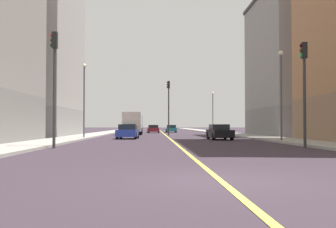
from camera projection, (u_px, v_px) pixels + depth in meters
name	position (u px, v px, depth m)	size (l,w,h in m)	color
ground_plane	(219.00, 180.00, 8.99)	(400.00, 400.00, 0.00)	#352A35
sidewalk_left	(223.00, 133.00, 58.28)	(3.20, 168.00, 0.15)	#9E9B93
sidewalk_right	(103.00, 133.00, 57.60)	(3.20, 168.00, 0.15)	#9E9B93
lane_center_stripe	(164.00, 134.00, 57.93)	(0.16, 154.00, 0.01)	#E5D14C
building_left_mid	(295.00, 65.00, 44.55)	(8.54, 14.37, 16.31)	slate
building_right_midblock	(37.00, 52.00, 43.68)	(8.54, 15.05, 18.94)	gray
traffic_light_left_near	(304.00, 79.00, 21.85)	(0.40, 0.32, 5.94)	#2D2D2D
traffic_light_right_near	(54.00, 73.00, 21.33)	(0.40, 0.32, 6.40)	#2D2D2D
traffic_light_median_far	(169.00, 101.00, 47.82)	(0.40, 0.32, 6.71)	#2D2D2D
street_lamp_left_near	(281.00, 85.00, 28.88)	(0.36, 0.36, 6.68)	#4C4C51
street_lamp_right_near	(84.00, 92.00, 36.07)	(0.36, 0.36, 6.85)	#4C4C51
street_lamp_left_far	(213.00, 107.00, 62.00)	(0.36, 0.36, 6.43)	#4C4C51
car_teal	(171.00, 129.00, 66.85)	(1.80, 4.01, 1.30)	#196670
car_maroon	(154.00, 129.00, 63.23)	(1.96, 4.01, 1.28)	maroon
car_blue	(128.00, 132.00, 35.92)	(1.98, 4.10, 1.34)	#23389E
car_yellow	(153.00, 128.00, 76.82)	(1.94, 4.17, 1.31)	gold
car_black	(219.00, 132.00, 33.99)	(1.87, 4.29, 1.34)	black
car_red	(130.00, 130.00, 47.94)	(1.77, 4.21, 1.39)	red
box_truck	(133.00, 123.00, 50.90)	(2.44, 7.03, 2.90)	navy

